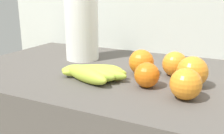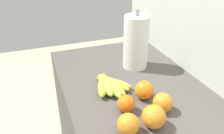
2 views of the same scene
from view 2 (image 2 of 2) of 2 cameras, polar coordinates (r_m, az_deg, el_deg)
The scene contains 7 objects.
banana_bunch at distance 0.98m, azimuth -0.74°, elevation -4.33°, with size 0.20×0.18×0.04m.
orange_center at distance 0.85m, azimuth 3.51°, elevation -9.16°, with size 0.07×0.07×0.07m, color orange.
orange_far_right at distance 0.92m, azimuth 7.85°, elevation -5.76°, with size 0.08×0.08×0.08m, color orange.
orange_right at distance 0.79m, azimuth 10.40°, elevation -12.11°, with size 0.08×0.08×0.08m, color orange.
orange_back_left at distance 0.76m, azimuth 4.09°, elevation -14.10°, with size 0.07×0.07×0.07m, color orange.
orange_front at distance 0.87m, azimuth 12.55°, elevation -8.67°, with size 0.07×0.07×0.07m, color orange.
paper_towel_roll at distance 1.12m, azimuth 6.00°, elevation 6.16°, with size 0.12×0.12×0.29m.
Camera 2 is at (0.42, -0.38, 1.40)m, focal length 36.61 mm.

